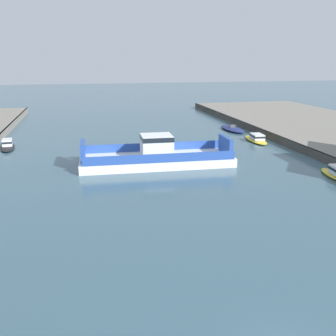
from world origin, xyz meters
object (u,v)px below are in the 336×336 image
at_px(moored_boat_near_left, 232,129).
at_px(moored_boat_near_right, 7,145).
at_px(moored_boat_mid_left, 256,138).
at_px(chain_ferry, 157,156).

distance_m(moored_boat_near_left, moored_boat_near_right, 39.60).
bearing_deg(moored_boat_mid_left, chain_ferry, -150.46).
relative_size(chain_ferry, moored_boat_near_right, 2.85).
relative_size(moored_boat_near_left, moored_boat_near_right, 1.22).
bearing_deg(moored_boat_mid_left, moored_boat_near_right, 174.74).
xyz_separation_m(chain_ferry, moored_boat_near_right, (-20.40, 14.24, -0.66)).
distance_m(moored_boat_near_right, moored_boat_mid_left, 39.32).
height_order(moored_boat_near_left, moored_boat_near_right, moored_boat_near_right).
bearing_deg(moored_boat_near_right, moored_boat_mid_left, -5.26).
bearing_deg(moored_boat_near_left, moored_boat_near_right, -170.32).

